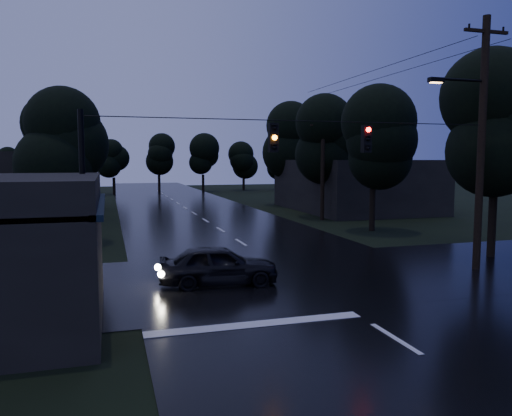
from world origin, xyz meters
TOP-DOWN VIEW (x-y plane):
  - main_road at (0.00, 30.00)m, footprint 12.00×120.00m
  - cross_street at (0.00, 12.00)m, footprint 60.00×9.00m
  - building_far_right at (14.00, 34.00)m, footprint 10.00×14.00m
  - building_far_left at (-14.00, 40.00)m, footprint 10.00×16.00m
  - utility_pole_main at (7.41, 11.00)m, footprint 3.50×0.30m
  - utility_pole_far at (8.30, 28.00)m, footprint 2.00×0.30m
  - anchor_pole_left at (-7.50, 11.00)m, footprint 0.18×0.18m
  - span_signals at (0.56, 10.99)m, footprint 15.00×0.37m
  - tree_corner_near at (10.00, 13.00)m, footprint 4.48×4.48m
  - tree_left_a at (-9.00, 22.00)m, footprint 3.92×3.92m
  - tree_left_b at (-9.60, 30.00)m, footprint 4.20×4.20m
  - tree_left_c at (-10.20, 40.00)m, footprint 4.48×4.48m
  - tree_right_a at (9.00, 22.00)m, footprint 4.20×4.20m
  - tree_right_b at (9.60, 30.00)m, footprint 4.48×4.48m
  - tree_right_c at (10.20, 40.00)m, footprint 4.76×4.76m
  - car at (-3.05, 11.54)m, footprint 4.34×2.07m

SIDE VIEW (x-z plane):
  - main_road at x=0.00m, z-range -0.01..0.01m
  - cross_street at x=0.00m, z-range -0.01..0.01m
  - car at x=-3.05m, z-range 0.00..1.43m
  - building_far_right at x=14.00m, z-range 0.00..4.40m
  - building_far_left at x=-14.00m, z-range 0.00..5.00m
  - anchor_pole_left at x=-7.50m, z-range 0.00..6.00m
  - utility_pole_far at x=8.30m, z-range 0.13..7.63m
  - tree_left_a at x=-9.00m, z-range 1.11..9.37m
  - span_signals at x=0.56m, z-range 4.69..5.80m
  - utility_pole_main at x=7.41m, z-range 0.26..10.26m
  - tree_left_b at x=-9.60m, z-range 1.19..10.04m
  - tree_right_a at x=9.00m, z-range 1.19..10.04m
  - tree_corner_near at x=10.00m, z-range 1.27..10.71m
  - tree_left_c at x=-10.20m, z-range 1.27..10.71m
  - tree_right_b at x=9.60m, z-range 1.27..10.71m
  - tree_right_c at x=10.20m, z-range 1.35..11.38m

